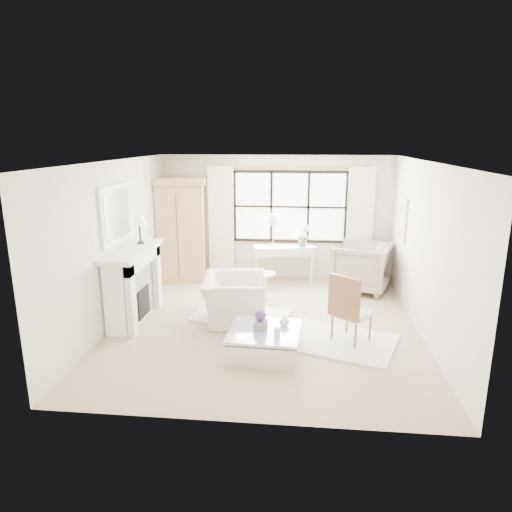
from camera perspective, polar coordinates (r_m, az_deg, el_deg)
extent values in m
plane|color=tan|center=(7.77, 1.16, -8.55)|extent=(5.50, 5.50, 0.00)
plane|color=white|center=(7.15, 1.27, 11.76)|extent=(5.50, 5.50, 0.00)
plane|color=silver|center=(10.03, 2.50, 4.79)|extent=(5.00, 0.00, 5.00)
plane|color=beige|center=(4.73, -1.54, -6.51)|extent=(5.00, 0.00, 5.00)
plane|color=beige|center=(7.94, -17.08, 1.56)|extent=(0.00, 5.50, 5.50)
plane|color=white|center=(7.57, 20.43, 0.66)|extent=(0.00, 5.50, 5.50)
cube|color=white|center=(9.96, 4.24, 6.15)|extent=(2.40, 0.02, 1.50)
cylinder|color=#A58839|center=(9.81, 4.33, 11.13)|extent=(3.30, 0.04, 0.04)
cube|color=white|center=(10.10, -4.37, 4.16)|extent=(0.55, 0.10, 2.47)
cube|color=white|center=(10.01, 12.82, 3.76)|extent=(0.55, 0.10, 2.47)
cube|color=white|center=(8.06, -15.30, -3.74)|extent=(0.34, 1.50, 1.18)
cube|color=#A9A9B0|center=(8.02, -14.14, -4.20)|extent=(0.03, 1.22, 0.97)
cube|color=black|center=(8.09, -13.98, -5.62)|extent=(0.06, 0.52, 0.50)
cube|color=white|center=(7.88, -15.34, 0.61)|extent=(0.58, 1.66, 0.08)
cube|color=white|center=(7.84, -17.14, 5.04)|extent=(0.05, 1.15, 0.95)
cube|color=#B4B8C0|center=(7.83, -16.94, 5.05)|extent=(0.02, 1.00, 0.80)
cube|color=white|center=(9.15, 17.79, 4.43)|extent=(0.04, 0.62, 0.82)
cube|color=beige|center=(9.14, 17.67, 4.43)|extent=(0.01, 0.52, 0.72)
cylinder|color=black|center=(8.21, -14.23, 1.63)|extent=(0.12, 0.12, 0.03)
cylinder|color=black|center=(8.18, -14.30, 2.76)|extent=(0.03, 0.03, 0.30)
cone|color=#F7EECA|center=(8.13, -14.40, 4.41)|extent=(0.22, 0.22, 0.18)
cube|color=tan|center=(10.03, -9.34, 2.86)|extent=(1.08, 0.75, 2.10)
cube|color=tan|center=(9.87, -9.61, 9.25)|extent=(1.21, 0.86, 0.14)
cube|color=white|center=(9.83, 3.60, 0.58)|extent=(1.30, 0.66, 0.14)
cube|color=white|center=(9.81, 3.60, 1.09)|extent=(1.37, 0.72, 0.06)
cylinder|color=#AE7D3C|center=(9.81, 2.16, 1.38)|extent=(0.14, 0.14, 0.03)
cylinder|color=#AE7D3C|center=(9.76, 2.17, 2.78)|extent=(0.02, 0.02, 0.46)
cone|color=beige|center=(9.70, 2.19, 4.63)|extent=(0.28, 0.28, 0.22)
imported|color=#536F4A|center=(9.74, 6.04, 2.64)|extent=(0.35, 0.33, 0.50)
cylinder|color=silver|center=(9.01, 1.22, -5.12)|extent=(0.26, 0.26, 0.03)
cylinder|color=silver|center=(8.93, 1.23, -3.70)|extent=(0.06, 0.06, 0.44)
cylinder|color=white|center=(8.86, 1.24, -2.23)|extent=(0.40, 0.40, 0.03)
cube|color=white|center=(8.13, -1.86, -7.37)|extent=(1.82, 1.52, 0.03)
cube|color=white|center=(7.24, 10.40, -10.46)|extent=(1.93, 1.68, 0.03)
imported|color=silver|center=(7.83, -2.76, -5.38)|extent=(1.15, 1.28, 0.76)
imported|color=#9F9486|center=(9.57, 12.99, -1.33)|extent=(1.38, 1.36, 0.98)
cube|color=silver|center=(7.13, 11.89, -7.07)|extent=(0.66, 0.66, 0.07)
cube|color=#9A6640|center=(6.83, 10.96, -5.11)|extent=(0.40, 0.34, 0.60)
cube|color=white|center=(6.72, 1.05, -10.92)|extent=(1.05, 1.05, 0.32)
cube|color=silver|center=(6.63, 1.06, -9.36)|extent=(1.05, 1.05, 0.04)
cube|color=slate|center=(6.61, 0.57, -8.63)|extent=(0.20, 0.20, 0.13)
sphere|color=#532D71|center=(6.55, 0.57, -7.48)|extent=(0.15, 0.15, 0.15)
cylinder|color=beige|center=(6.42, 2.64, -9.43)|extent=(0.09, 0.09, 0.12)
imported|color=silver|center=(6.74, 3.57, -8.05)|extent=(0.19, 0.19, 0.16)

